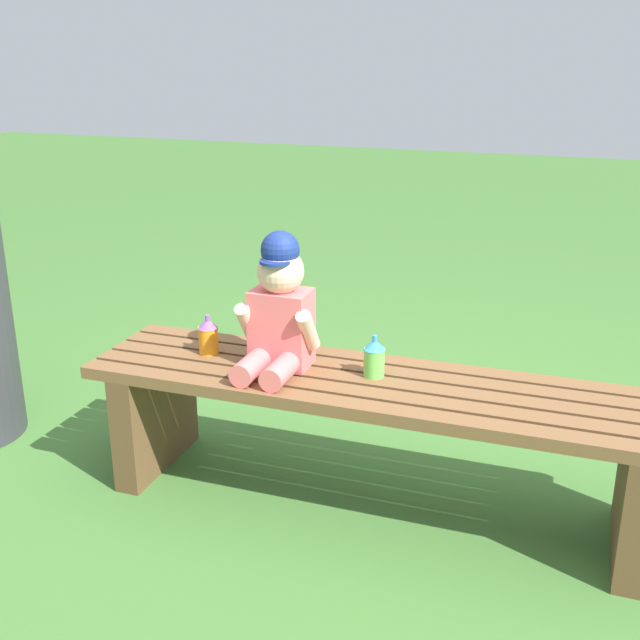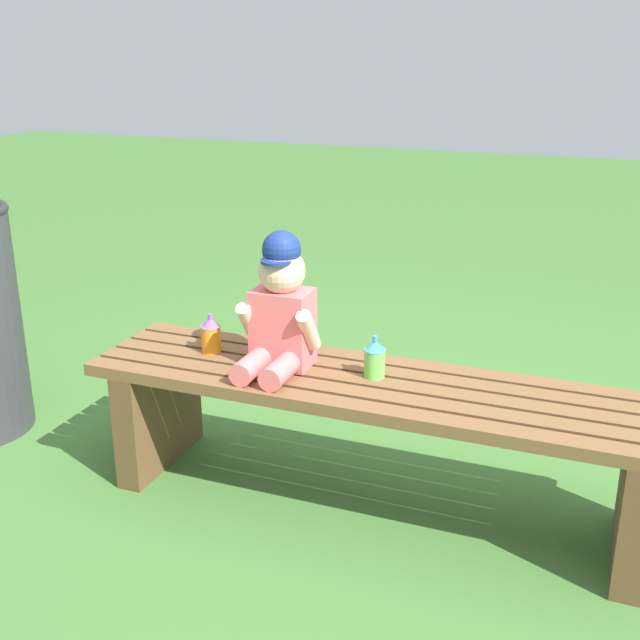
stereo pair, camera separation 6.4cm
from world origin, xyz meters
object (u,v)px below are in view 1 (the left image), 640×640
Objects in this scene: park_bench at (373,420)px; child_figure at (279,310)px; sippy_cup_left at (208,335)px; sippy_cup_right at (374,357)px.

child_figure reaches higher than park_bench.
child_figure reaches higher than sippy_cup_left.
child_figure is at bearing 179.72° from park_bench.
park_bench is 13.57× the size of sippy_cup_left.
park_bench is 13.57× the size of sippy_cup_right.
sippy_cup_right is at bearing 105.75° from park_bench.
child_figure is (-0.29, 0.00, 0.30)m from park_bench.
sippy_cup_left and sippy_cup_right have the same top height.
child_figure reaches higher than sippy_cup_right.
child_figure is 0.27m from sippy_cup_left.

